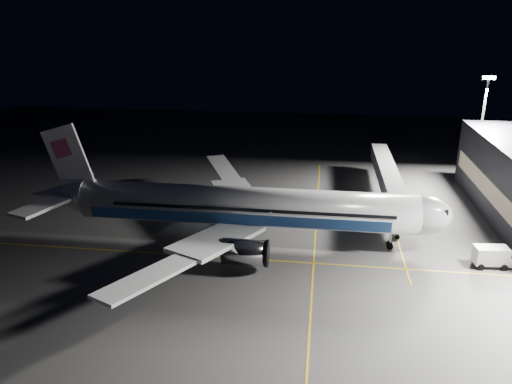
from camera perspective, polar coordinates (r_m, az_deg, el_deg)
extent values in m
plane|color=#4C4C4F|center=(73.48, -1.12, -5.49)|extent=(200.00, 200.00, 0.00)
cube|color=gold|center=(72.73, 6.73, -5.90)|extent=(0.25, 80.00, 0.01)
cube|color=gold|center=(68.17, -1.90, -7.61)|extent=(70.00, 0.25, 0.01)
cube|color=gold|center=(82.68, 15.26, -3.26)|extent=(0.25, 40.00, 0.01)
cylinder|color=silver|center=(71.39, -1.15, -1.64)|extent=(48.00, 5.60, 5.60)
ellipsoid|color=silver|center=(71.91, 18.13, -2.50)|extent=(8.96, 5.60, 5.60)
cube|color=black|center=(72.02, 20.01, -1.83)|extent=(2.20, 3.40, 0.90)
cone|color=silver|center=(80.56, -21.60, -0.32)|extent=(9.00, 5.49, 5.49)
cube|color=navy|center=(74.42, -1.57, -1.47)|extent=(42.24, 0.25, 1.50)
cube|color=navy|center=(69.34, -2.31, -3.11)|extent=(42.24, 0.25, 1.50)
cube|color=silver|center=(79.72, -2.02, -0.55)|extent=(11.36, 15.23, 1.53)
cube|color=silver|center=(65.22, -4.41, -5.37)|extent=(11.36, 15.23, 1.53)
cube|color=silver|center=(91.99, -3.79, 2.78)|extent=(8.57, 13.22, 1.31)
cube|color=silver|center=(55.46, -12.30, -9.57)|extent=(8.57, 13.22, 1.31)
cube|color=silver|center=(84.53, -19.68, 1.05)|extent=(6.20, 9.67, 0.45)
cube|color=silver|center=(76.03, -23.15, -1.45)|extent=(6.20, 9.67, 0.45)
cube|color=white|center=(77.77, -20.66, 3.69)|extent=(7.53, 0.40, 10.28)
cube|color=#C5436C|center=(77.81, -21.30, 4.69)|extent=(3.22, 0.55, 3.22)
cylinder|color=#B7B7BF|center=(80.54, 0.70, -1.19)|extent=(5.60, 3.40, 3.40)
cylinder|color=#B7B7BF|center=(64.20, -1.32, -6.88)|extent=(5.60, 3.40, 3.40)
cylinder|color=#9999A0|center=(72.90, 15.08, -5.35)|extent=(0.26, 0.26, 2.50)
cylinder|color=black|center=(73.23, 15.02, -5.91)|extent=(0.90, 0.70, 0.90)
cylinder|color=#9999A0|center=(77.32, -2.83, -3.17)|extent=(0.26, 0.26, 2.50)
cylinder|color=#9999A0|center=(69.63, -4.13, -5.89)|extent=(0.26, 0.26, 2.50)
cylinder|color=black|center=(77.59, -2.82, -3.65)|extent=(1.10, 1.60, 1.10)
cylinder|color=black|center=(69.94, -4.11, -6.41)|extent=(1.10, 1.60, 1.10)
cube|color=brown|center=(87.97, 24.93, 0.43)|extent=(0.15, 36.00, 3.00)
cube|color=#B2B2B7|center=(90.51, 14.79, 1.89)|extent=(3.00, 33.90, 2.80)
cube|color=#B2B2B7|center=(75.67, 16.07, -1.75)|extent=(3.60, 3.20, 3.40)
cylinder|color=#9999A0|center=(76.80, 15.86, -3.86)|extent=(0.70, 0.70, 3.10)
cylinder|color=black|center=(76.46, 15.86, -4.96)|extent=(0.70, 0.30, 0.70)
cylinder|color=black|center=(78.09, 15.70, -4.41)|extent=(0.70, 0.30, 0.70)
cylinder|color=#59595E|center=(104.24, 24.25, 6.19)|extent=(0.44, 0.44, 20.00)
cube|color=#59595E|center=(102.63, 25.06, 11.77)|extent=(2.40, 0.50, 0.80)
cube|color=white|center=(102.30, 25.11, 11.74)|extent=(2.20, 0.15, 0.60)
cube|color=silver|center=(72.22, 25.25, -6.55)|extent=(4.41, 2.52, 2.32)
cube|color=silver|center=(73.51, 27.01, -6.93)|extent=(1.88, 2.16, 1.27)
cube|color=black|center=(73.30, 27.07, -6.56)|extent=(1.44, 1.91, 0.53)
cylinder|color=black|center=(74.22, 25.86, -6.99)|extent=(0.87, 0.35, 0.84)
cylinder|color=black|center=(72.42, 26.52, -7.76)|extent=(0.87, 0.35, 0.84)
cylinder|color=black|center=(73.07, 23.72, -7.07)|extent=(0.87, 0.35, 0.84)
cylinder|color=black|center=(71.25, 24.34, -7.86)|extent=(0.87, 0.35, 0.84)
cube|color=black|center=(85.36, -6.30, -1.43)|extent=(2.20, 1.43, 0.98)
cube|color=black|center=(85.14, -6.31, -1.04)|extent=(0.93, 0.93, 0.53)
sphere|color=#FFF2CC|center=(84.82, -6.68, -1.59)|extent=(0.23, 0.23, 0.23)
sphere|color=#FFF2CC|center=(84.64, -6.09, -1.61)|extent=(0.23, 0.23, 0.23)
cylinder|color=black|center=(86.05, -5.66, -1.52)|extent=(0.54, 0.22, 0.53)
cylinder|color=black|center=(84.66, -5.85, -1.89)|extent=(0.54, 0.22, 0.53)
cylinder|color=black|center=(86.36, -6.71, -1.48)|extent=(0.54, 0.22, 0.53)
cylinder|color=black|center=(84.98, -6.91, -1.85)|extent=(0.54, 0.22, 0.53)
cone|color=#DE6109|center=(77.18, -1.83, -3.95)|extent=(0.44, 0.44, 0.66)
cone|color=#DE6109|center=(81.48, 2.29, -2.65)|extent=(0.42, 0.42, 0.63)
cone|color=#DE6109|center=(86.50, -1.57, -1.26)|extent=(0.45, 0.45, 0.68)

